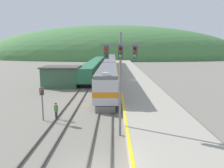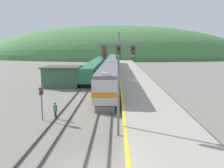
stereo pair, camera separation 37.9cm
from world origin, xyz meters
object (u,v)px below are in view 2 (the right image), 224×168
at_px(carriage_second, 112,67).
at_px(siding_train, 97,66).
at_px(carriage_third, 113,61).
at_px(signal_mast_main, 119,66).
at_px(express_train_lead_car, 108,80).
at_px(signal_post_siding, 41,97).
at_px(track_worker, 55,110).

distance_m(carriage_second, siding_train, 6.85).
relative_size(carriage_third, signal_mast_main, 2.49).
bearing_deg(express_train_lead_car, carriage_third, 90.00).
distance_m(siding_train, signal_post_siding, 38.86).
bearing_deg(carriage_second, siding_train, 127.57).
bearing_deg(signal_mast_main, track_worker, 147.34).
height_order(carriage_second, track_worker, carriage_second).
height_order(carriage_second, signal_mast_main, signal_mast_main).
bearing_deg(siding_train, signal_mast_main, -82.48).
relative_size(express_train_lead_car, siding_train, 0.44).
xyz_separation_m(carriage_third, signal_post_siding, (-6.08, -54.98, 0.18)).
xyz_separation_m(carriage_second, siding_train, (-4.17, 5.42, -0.45)).
xyz_separation_m(siding_train, signal_mast_main, (5.59, -42.39, 3.95)).
distance_m(express_train_lead_car, siding_train, 27.15).
height_order(express_train_lead_car, siding_train, express_train_lead_car).
relative_size(express_train_lead_car, signal_mast_main, 2.39).
distance_m(express_train_lead_car, signal_post_siding, 13.44).
distance_m(siding_train, signal_mast_main, 42.94).
bearing_deg(carriage_third, signal_post_siding, -96.31).
bearing_deg(siding_train, carriage_third, 75.55).
xyz_separation_m(express_train_lead_car, carriage_second, (0.00, 21.40, -0.01)).
bearing_deg(signal_post_siding, track_worker, 21.21).
bearing_deg(express_train_lead_car, signal_mast_main, -84.77).
bearing_deg(siding_train, track_worker, -91.07).
height_order(signal_post_siding, track_worker, signal_post_siding).
relative_size(signal_mast_main, track_worker, 4.98).
height_order(siding_train, signal_mast_main, signal_mast_main).
bearing_deg(express_train_lead_car, carriage_second, 90.00).
height_order(express_train_lead_car, carriage_third, express_train_lead_car).
bearing_deg(carriage_third, track_worker, -95.12).
bearing_deg(carriage_second, signal_post_siding, -100.32).
relative_size(signal_mast_main, signal_post_siding, 2.48).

